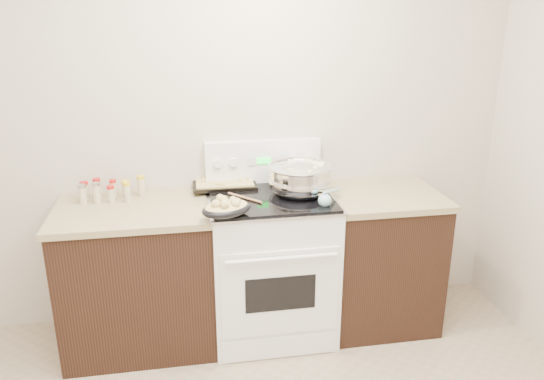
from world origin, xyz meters
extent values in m
cube|color=beige|center=(0.00, 1.77, 1.35)|extent=(4.00, 0.05, 2.70)
cube|color=black|center=(-0.48, 1.43, 0.44)|extent=(0.90, 0.64, 0.88)
cube|color=brown|center=(-0.48, 1.43, 0.90)|extent=(0.93, 0.67, 0.04)
cube|color=black|center=(1.08, 1.43, 0.44)|extent=(0.70, 0.64, 0.88)
cube|color=brown|center=(1.08, 1.43, 0.90)|extent=(0.73, 0.67, 0.04)
cube|color=white|center=(0.35, 1.42, 0.46)|extent=(0.76, 0.66, 0.92)
cube|color=white|center=(0.35, 1.08, 0.45)|extent=(0.70, 0.01, 0.55)
cube|color=black|center=(0.35, 1.08, 0.46)|extent=(0.42, 0.01, 0.22)
cylinder|color=white|center=(0.35, 1.04, 0.70)|extent=(0.65, 0.02, 0.02)
cube|color=white|center=(0.35, 1.09, 0.08)|extent=(0.70, 0.01, 0.14)
cube|color=silver|center=(0.35, 1.42, 0.93)|extent=(0.78, 0.68, 0.01)
cube|color=black|center=(0.35, 1.42, 0.94)|extent=(0.74, 0.64, 0.01)
cube|color=white|center=(0.35, 1.72, 1.08)|extent=(0.76, 0.07, 0.28)
cylinder|color=white|center=(0.05, 1.67, 1.10)|extent=(0.06, 0.02, 0.06)
cylinder|color=white|center=(0.15, 1.67, 1.10)|extent=(0.06, 0.02, 0.06)
cylinder|color=white|center=(0.55, 1.67, 1.10)|extent=(0.06, 0.02, 0.06)
cylinder|color=white|center=(0.65, 1.67, 1.10)|extent=(0.06, 0.02, 0.06)
cube|color=#19E533|center=(0.35, 1.67, 1.10)|extent=(0.09, 0.00, 0.04)
cube|color=silver|center=(0.27, 1.67, 1.10)|extent=(0.05, 0.00, 0.05)
cube|color=silver|center=(0.43, 1.67, 1.10)|extent=(0.05, 0.00, 0.05)
ellipsoid|color=silver|center=(0.54, 1.44, 1.02)|extent=(0.47, 0.47, 0.24)
cylinder|color=silver|center=(0.54, 1.44, 0.95)|extent=(0.22, 0.22, 0.01)
torus|color=silver|center=(0.54, 1.44, 1.12)|extent=(0.40, 0.40, 0.02)
cylinder|color=silver|center=(0.54, 1.44, 1.05)|extent=(0.38, 0.38, 0.13)
cylinder|color=brown|center=(0.54, 1.44, 1.11)|extent=(0.35, 0.35, 0.00)
cube|color=#F4EFB4|center=(0.58, 1.34, 1.11)|extent=(0.04, 0.04, 0.02)
cube|color=#F4EFB4|center=(0.48, 1.48, 1.11)|extent=(0.04, 0.04, 0.02)
cube|color=#F4EFB4|center=(0.65, 1.50, 1.11)|extent=(0.04, 0.04, 0.03)
cube|color=#F4EFB4|center=(0.69, 1.48, 1.11)|extent=(0.05, 0.05, 0.03)
cube|color=#F4EFB4|center=(0.62, 1.52, 1.11)|extent=(0.05, 0.05, 0.03)
cube|color=#F4EFB4|center=(0.67, 1.48, 1.11)|extent=(0.04, 0.04, 0.03)
cube|color=#F4EFB4|center=(0.50, 1.52, 1.11)|extent=(0.04, 0.04, 0.03)
cube|color=#F4EFB4|center=(0.49, 1.44, 1.11)|extent=(0.05, 0.05, 0.03)
cube|color=#F4EFB4|center=(0.50, 1.57, 1.11)|extent=(0.04, 0.04, 0.03)
cube|color=#F4EFB4|center=(0.62, 1.47, 1.11)|extent=(0.04, 0.04, 0.03)
cube|color=#F4EFB4|center=(0.61, 1.57, 1.11)|extent=(0.05, 0.05, 0.03)
cube|color=#F4EFB4|center=(0.62, 1.52, 1.11)|extent=(0.04, 0.04, 0.03)
cube|color=#F4EFB4|center=(0.47, 1.38, 1.11)|extent=(0.05, 0.05, 0.03)
cube|color=#F4EFB4|center=(0.59, 1.37, 1.11)|extent=(0.03, 0.03, 0.02)
cube|color=#F4EFB4|center=(0.62, 1.39, 1.11)|extent=(0.05, 0.05, 0.03)
ellipsoid|color=black|center=(0.05, 1.14, 0.98)|extent=(0.34, 0.30, 0.08)
ellipsoid|color=#D2BB70|center=(0.05, 1.14, 1.00)|extent=(0.31, 0.27, 0.06)
sphere|color=#D2BB70|center=(0.04, 1.08, 1.03)|extent=(0.05, 0.05, 0.05)
sphere|color=#D2BB70|center=(-0.01, 1.10, 1.03)|extent=(0.05, 0.05, 0.05)
sphere|color=#D2BB70|center=(0.10, 1.10, 1.03)|extent=(0.05, 0.05, 0.05)
sphere|color=#D2BB70|center=(0.11, 1.13, 1.03)|extent=(0.04, 0.04, 0.04)
sphere|color=#D2BB70|center=(0.02, 1.20, 1.03)|extent=(0.04, 0.04, 0.04)
sphere|color=#D2BB70|center=(0.09, 1.16, 1.03)|extent=(0.04, 0.04, 0.04)
sphere|color=#D2BB70|center=(0.04, 1.16, 1.03)|extent=(0.05, 0.05, 0.05)
sphere|color=#D2BB70|center=(0.10, 1.12, 1.03)|extent=(0.04, 0.04, 0.04)
cube|color=black|center=(0.09, 1.68, 0.95)|extent=(0.41, 0.29, 0.02)
cube|color=#D2BB70|center=(0.09, 1.68, 0.97)|extent=(0.37, 0.25, 0.02)
sphere|color=#D2BB70|center=(0.11, 1.74, 0.98)|extent=(0.03, 0.03, 0.03)
sphere|color=#D2BB70|center=(0.04, 1.60, 0.98)|extent=(0.03, 0.03, 0.03)
sphere|color=#D2BB70|center=(0.07, 1.59, 0.98)|extent=(0.04, 0.04, 0.04)
sphere|color=#D2BB70|center=(0.19, 1.65, 0.98)|extent=(0.03, 0.03, 0.03)
sphere|color=#D2BB70|center=(-0.05, 1.68, 0.98)|extent=(0.03, 0.03, 0.03)
sphere|color=#D2BB70|center=(0.09, 1.75, 0.98)|extent=(0.04, 0.04, 0.04)
sphere|color=#D2BB70|center=(-0.04, 1.75, 0.98)|extent=(0.03, 0.03, 0.03)
sphere|color=#D2BB70|center=(0.00, 1.76, 0.98)|extent=(0.04, 0.04, 0.04)
sphere|color=#D2BB70|center=(0.17, 1.71, 0.98)|extent=(0.04, 0.04, 0.04)
sphere|color=#D2BB70|center=(0.24, 1.69, 0.98)|extent=(0.04, 0.04, 0.04)
cylinder|color=#AF7B50|center=(0.19, 1.39, 0.95)|extent=(0.19, 0.21, 0.01)
sphere|color=#AF7B50|center=(0.11, 1.31, 0.96)|extent=(0.04, 0.04, 0.04)
sphere|color=#8CC4D1|center=(0.64, 1.21, 0.97)|extent=(0.08, 0.08, 0.08)
cylinder|color=#8CC4D1|center=(0.70, 1.30, 1.00)|extent=(0.17, 0.21, 0.07)
cylinder|color=#BFB28C|center=(-0.78, 1.63, 0.97)|extent=(0.05, 0.05, 0.09)
cylinder|color=#B21414|center=(-0.78, 1.63, 1.02)|extent=(0.05, 0.05, 0.02)
cylinder|color=#BFB28C|center=(-0.70, 1.63, 0.98)|extent=(0.04, 0.04, 0.11)
cylinder|color=#B21414|center=(-0.70, 1.63, 1.04)|extent=(0.05, 0.05, 0.02)
cylinder|color=#BFB28C|center=(-0.61, 1.64, 0.97)|extent=(0.04, 0.04, 0.10)
cylinder|color=#B21414|center=(-0.61, 1.64, 1.02)|extent=(0.04, 0.04, 0.02)
cylinder|color=#BFB28C|center=(-0.53, 1.62, 0.97)|extent=(0.05, 0.05, 0.09)
cylinder|color=gold|center=(-0.53, 1.62, 1.02)|extent=(0.05, 0.05, 0.02)
cylinder|color=#BFB28C|center=(-0.44, 1.64, 0.98)|extent=(0.05, 0.05, 0.11)
cylinder|color=gold|center=(-0.44, 1.64, 1.04)|extent=(0.05, 0.05, 0.02)
cylinder|color=#BFB28C|center=(-0.78, 1.55, 0.97)|extent=(0.05, 0.05, 0.10)
cylinder|color=#B2B2B7|center=(-0.78, 1.55, 1.03)|extent=(0.05, 0.05, 0.02)
cylinder|color=#BFB28C|center=(-0.69, 1.54, 0.98)|extent=(0.04, 0.04, 0.11)
cylinder|color=#B2B2B7|center=(-0.69, 1.54, 1.04)|extent=(0.05, 0.05, 0.02)
cylinder|color=#BFB28C|center=(-0.61, 1.54, 0.96)|extent=(0.04, 0.04, 0.09)
cylinder|color=#B21414|center=(-0.61, 1.54, 1.02)|extent=(0.05, 0.05, 0.02)
cylinder|color=#BFB28C|center=(-0.52, 1.53, 0.97)|extent=(0.04, 0.04, 0.10)
cylinder|color=gold|center=(-0.52, 1.53, 1.03)|extent=(0.04, 0.04, 0.02)
camera|label=1|loc=(-0.17, -1.61, 2.04)|focal=35.00mm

